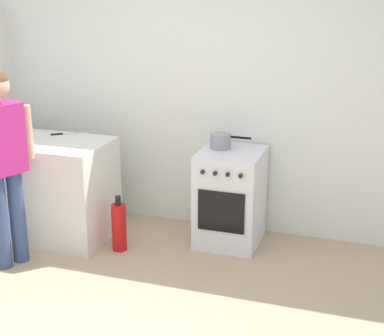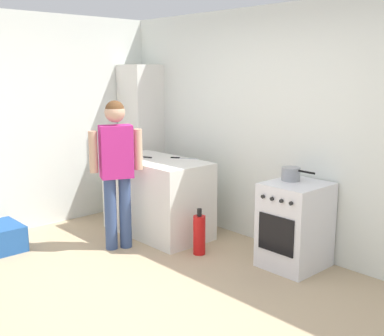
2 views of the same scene
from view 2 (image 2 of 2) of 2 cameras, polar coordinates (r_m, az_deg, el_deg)
name	(u,v)px [view 2 (image 2 of 2)]	position (r m, az deg, el deg)	size (l,w,h in m)	color
ground_plane	(147,304)	(4.21, -5.41, -15.74)	(8.00, 8.00, 0.00)	tan
back_wall	(292,131)	(5.19, 11.77, 4.37)	(6.00, 0.10, 2.60)	silver
side_wall_left	(42,122)	(6.22, -17.32, 5.23)	(0.10, 3.10, 2.60)	silver
counter_unit	(158,197)	(5.74, -4.11, -3.41)	(1.30, 0.70, 0.90)	silver
oven_left	(295,225)	(4.88, 12.12, -6.62)	(0.54, 0.62, 0.85)	silver
pot	(291,174)	(4.86, 11.65, -0.68)	(0.37, 0.19, 0.13)	gray
knife_paring	(145,157)	(5.78, -5.55, 1.29)	(0.21, 0.10, 0.01)	silver
knife_carving	(183,158)	(5.69, -1.07, 1.18)	(0.30, 0.20, 0.01)	silver
person	(116,162)	(5.19, -8.95, 0.70)	(0.32, 0.53, 1.62)	#384C7A
fire_extinguisher	(199,234)	(5.14, 0.87, -7.88)	(0.13, 0.13, 0.50)	red
recycling_crate_lower	(3,237)	(5.69, -21.52, -7.59)	(0.52, 0.36, 0.28)	#235193
larder_cabinet	(141,139)	(6.66, -6.04, 3.45)	(0.48, 0.44, 2.00)	silver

